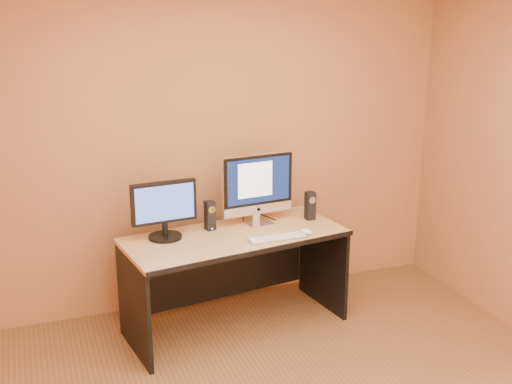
% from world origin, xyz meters
% --- Properties ---
extents(walls, '(4.00, 4.00, 2.60)m').
position_xyz_m(walls, '(0.00, 0.00, 1.30)').
color(walls, '#9B5E3E').
rests_on(walls, ground).
extents(desk, '(1.67, 0.92, 0.74)m').
position_xyz_m(desk, '(0.06, 1.44, 0.37)').
color(desk, tan).
rests_on(desk, ground).
extents(imac, '(0.58, 0.26, 0.55)m').
position_xyz_m(imac, '(0.31, 1.61, 1.01)').
color(imac, silver).
rests_on(imac, desk).
extents(second_monitor, '(0.49, 0.27, 0.42)m').
position_xyz_m(second_monitor, '(-0.43, 1.55, 0.94)').
color(second_monitor, black).
rests_on(second_monitor, desk).
extents(speaker_left, '(0.08, 0.08, 0.22)m').
position_xyz_m(speaker_left, '(-0.08, 1.61, 0.84)').
color(speaker_left, black).
rests_on(speaker_left, desk).
extents(speaker_right, '(0.07, 0.07, 0.22)m').
position_xyz_m(speaker_right, '(0.71, 1.57, 0.84)').
color(speaker_right, black).
rests_on(speaker_right, desk).
extents(keyboard, '(0.43, 0.12, 0.02)m').
position_xyz_m(keyboard, '(0.31, 1.26, 0.74)').
color(keyboard, '#B8B7BC').
rests_on(keyboard, desk).
extents(mouse, '(0.08, 0.11, 0.04)m').
position_xyz_m(mouse, '(0.55, 1.28, 0.75)').
color(mouse, white).
rests_on(mouse, desk).
extents(cable_a, '(0.08, 0.21, 0.01)m').
position_xyz_m(cable_a, '(0.42, 1.73, 0.74)').
color(cable_a, black).
rests_on(cable_a, desk).
extents(cable_b, '(0.07, 0.17, 0.01)m').
position_xyz_m(cable_b, '(0.23, 1.75, 0.74)').
color(cable_b, black).
rests_on(cable_b, desk).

